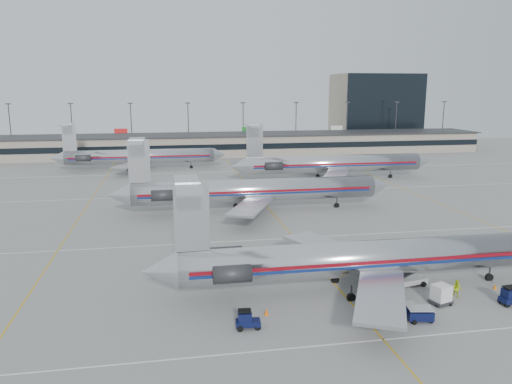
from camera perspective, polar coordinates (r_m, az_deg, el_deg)
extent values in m
plane|color=gray|center=(57.86, 6.90, -8.09)|extent=(260.00, 260.00, 0.00)
cube|color=silver|center=(66.98, 4.39, -5.26)|extent=(160.00, 0.15, 0.02)
cube|color=gray|center=(151.74, -4.03, 5.42)|extent=(160.00, 16.00, 6.00)
cube|color=black|center=(143.72, -3.67, 5.15)|extent=(160.00, 0.20, 1.60)
cube|color=#2D2D30|center=(151.44, -4.04, 6.58)|extent=(162.00, 17.00, 0.30)
cylinder|color=#38383D|center=(170.86, -26.25, 6.47)|extent=(0.30, 0.30, 15.00)
cube|color=#2D2D30|center=(170.49, -26.48, 9.00)|extent=(1.60, 0.40, 0.35)
cylinder|color=#38383D|center=(166.85, -20.27, 6.85)|extent=(0.30, 0.30, 15.00)
cube|color=#2D2D30|center=(166.48, -20.45, 9.45)|extent=(1.60, 0.40, 0.35)
cylinder|color=#38383D|center=(164.73, -14.05, 7.16)|extent=(0.30, 0.30, 15.00)
cube|color=#2D2D30|center=(164.35, -14.18, 9.80)|extent=(1.60, 0.40, 0.35)
cylinder|color=#38383D|center=(164.55, -7.73, 7.40)|extent=(0.30, 0.30, 15.00)
cube|color=#2D2D30|center=(164.18, -7.81, 10.04)|extent=(1.60, 0.40, 0.35)
cylinder|color=#38383D|center=(166.34, -1.48, 7.55)|extent=(0.30, 0.30, 15.00)
cube|color=#2D2D30|center=(165.97, -1.49, 10.16)|extent=(1.60, 0.40, 0.35)
cylinder|color=#38383D|center=(170.03, 4.58, 7.60)|extent=(0.30, 0.30, 15.00)
cube|color=#2D2D30|center=(169.66, 4.62, 10.16)|extent=(1.60, 0.40, 0.35)
cylinder|color=#38383D|center=(175.49, 10.32, 7.58)|extent=(0.30, 0.30, 15.00)
cube|color=#2D2D30|center=(175.13, 10.42, 10.06)|extent=(1.60, 0.40, 0.35)
cylinder|color=#38383D|center=(182.57, 15.67, 7.49)|extent=(0.30, 0.30, 15.00)
cube|color=#2D2D30|center=(182.23, 15.80, 9.87)|extent=(1.60, 0.40, 0.35)
cylinder|color=#38383D|center=(191.09, 20.57, 7.35)|extent=(0.30, 0.30, 15.00)
cube|color=#2D2D30|center=(190.76, 20.74, 9.62)|extent=(1.60, 0.40, 0.35)
cube|color=tan|center=(196.42, 13.44, 9.33)|extent=(30.00, 20.00, 25.00)
cylinder|color=silver|center=(50.53, 13.03, -7.34)|extent=(37.54, 3.47, 3.47)
cone|color=silver|center=(46.66, -11.05, -8.86)|extent=(3.38, 3.47, 3.47)
cube|color=maroon|center=(48.98, 13.84, -7.82)|extent=(35.66, 0.05, 0.33)
cube|color=navy|center=(49.10, 13.82, -8.23)|extent=(35.66, 0.05, 0.26)
cube|color=silver|center=(55.97, 8.55, -6.29)|extent=(8.73, 12.72, 0.30)
cube|color=silver|center=(44.53, 14.08, -11.33)|extent=(8.73, 12.72, 0.30)
cube|color=silver|center=(45.22, -7.36, -2.86)|extent=(3.19, 0.23, 6.38)
cube|color=silver|center=(44.55, -7.82, 0.87)|extent=(2.25, 9.85, 0.17)
cylinder|color=#2D2D30|center=(49.36, -3.55, -7.16)|extent=(3.38, 1.60, 1.60)
cylinder|color=#2D2D30|center=(44.37, -2.72, -9.36)|extent=(3.38, 1.60, 1.60)
cylinder|color=#2D2D30|center=(57.65, 25.13, -8.41)|extent=(0.19, 0.19, 1.55)
cylinder|color=#2D2D30|center=(48.45, 10.83, -11.26)|extent=(0.19, 0.19, 1.55)
cylinder|color=#2D2D30|center=(52.36, 9.05, -9.41)|extent=(0.19, 0.19, 1.55)
cylinder|color=black|center=(57.79, 25.10, -8.83)|extent=(0.84, 0.28, 0.84)
cylinder|color=silver|center=(80.60, -0.01, 0.20)|extent=(39.43, 3.65, 3.65)
cone|color=silver|center=(86.88, 13.94, 0.70)|extent=(3.15, 3.65, 3.65)
cone|color=silver|center=(79.70, -15.40, -0.35)|extent=(3.55, 3.65, 3.65)
cube|color=maroon|center=(78.80, 0.23, 0.05)|extent=(37.45, 0.05, 0.34)
cube|color=navy|center=(78.88, 0.23, -0.23)|extent=(37.45, 0.05, 0.28)
cube|color=silver|center=(87.16, -2.10, 0.41)|extent=(9.17, 13.36, 0.32)
cube|color=silver|center=(73.84, -0.56, -1.65)|extent=(9.17, 13.36, 0.32)
cube|color=silver|center=(78.59, -13.23, 3.43)|extent=(3.35, 0.25, 6.70)
cube|color=silver|center=(78.23, -13.56, 5.70)|extent=(2.37, 10.35, 0.18)
cylinder|color=#2D2D30|center=(82.06, -10.58, 0.42)|extent=(3.55, 1.68, 1.68)
cylinder|color=#2D2D30|center=(76.55, -10.59, -0.39)|extent=(3.55, 1.68, 1.68)
cylinder|color=#2D2D30|center=(84.66, 9.22, -1.22)|extent=(0.20, 0.20, 1.63)
cylinder|color=#2D2D30|center=(78.43, -1.83, -2.10)|extent=(0.20, 0.20, 1.63)
cylinder|color=#2D2D30|center=(82.98, -2.31, -1.33)|extent=(0.20, 0.20, 1.63)
cylinder|color=black|center=(84.76, 9.21, -1.52)|extent=(0.89, 0.30, 0.89)
cylinder|color=silver|center=(110.17, 8.97, 3.22)|extent=(38.48, 3.75, 3.75)
cone|color=silver|center=(118.65, 18.55, 3.35)|extent=(3.24, 3.75, 3.75)
cone|color=silver|center=(105.17, -1.95, 2.96)|extent=(3.65, 3.75, 3.75)
cube|color=maroon|center=(108.39, 9.30, 3.15)|extent=(36.56, 0.05, 0.35)
cube|color=navy|center=(108.45, 9.29, 2.94)|extent=(36.56, 0.05, 0.28)
cube|color=silver|center=(116.35, 6.87, 3.22)|extent=(9.42, 13.73, 0.32)
cube|color=silver|center=(103.05, 9.17, 2.06)|extent=(9.42, 13.73, 0.32)
cube|color=silver|center=(105.03, -0.16, 5.87)|extent=(3.44, 0.25, 6.89)
cube|color=silver|center=(104.70, -0.33, 7.64)|extent=(2.43, 10.63, 0.18)
cylinder|color=#2D2D30|center=(109.12, 1.41, 3.44)|extent=(3.65, 1.72, 1.72)
cylinder|color=#2D2D30|center=(103.54, 2.06, 2.99)|extent=(3.65, 1.72, 1.72)
cylinder|color=#2D2D30|center=(115.56, 15.11, 1.99)|extent=(0.20, 0.20, 1.67)
cylinder|color=#2D2D30|center=(107.36, 7.81, 1.57)|extent=(0.20, 0.20, 1.67)
cylinder|color=#2D2D30|center=(111.92, 7.05, 2.00)|extent=(0.20, 0.20, 1.67)
cylinder|color=black|center=(115.64, 15.09, 1.75)|extent=(0.91, 0.30, 0.91)
cylinder|color=silver|center=(125.79, -13.02, 3.98)|extent=(35.68, 3.47, 3.47)
cone|color=silver|center=(126.33, -4.21, 4.28)|extent=(3.00, 3.47, 3.47)
cone|color=silver|center=(128.24, -21.78, 3.59)|extent=(3.38, 3.47, 3.47)
cube|color=maroon|center=(124.04, -13.06, 3.94)|extent=(33.90, 0.05, 0.33)
cube|color=navy|center=(124.09, -13.05, 3.77)|extent=(33.90, 0.05, 0.26)
cube|color=silver|center=(132.52, -13.69, 3.92)|extent=(8.73, 12.73, 0.30)
cube|color=silver|center=(119.53, -14.04, 3.09)|extent=(8.73, 12.73, 0.30)
cube|color=silver|center=(127.12, -20.58, 5.86)|extent=(3.19, 0.23, 6.38)
cube|color=silver|center=(126.94, -20.80, 7.20)|extent=(2.25, 9.86, 0.17)
cylinder|color=#2D2D30|center=(129.70, -18.80, 4.01)|extent=(3.38, 1.60, 1.60)
cylinder|color=#2D2D30|center=(124.45, -19.15, 3.69)|extent=(3.38, 1.60, 1.60)
cylinder|color=#2D2D30|center=(126.14, -7.42, 3.05)|extent=(0.19, 0.19, 1.55)
cylinder|color=#2D2D30|center=(124.09, -14.31, 2.64)|extent=(0.19, 0.19, 1.55)
cylinder|color=#2D2D30|center=(128.53, -14.18, 2.95)|extent=(0.19, 0.19, 1.55)
cylinder|color=black|center=(126.20, -7.41, 2.85)|extent=(0.85, 0.28, 0.85)
cube|color=#090E33|center=(42.68, -0.91, -14.73)|extent=(2.09, 1.14, 0.46)
cube|color=#090E33|center=(42.40, -1.29, -14.08)|extent=(1.16, 0.99, 0.83)
cube|color=black|center=(42.16, -1.30, -13.41)|extent=(1.11, 0.94, 0.07)
cylinder|color=black|center=(43.31, -0.02, -14.68)|extent=(0.52, 0.17, 0.52)
cylinder|color=black|center=(42.50, 0.21, -15.22)|extent=(0.52, 0.17, 0.52)
cylinder|color=black|center=(43.10, -2.01, -14.82)|extent=(0.52, 0.17, 0.52)
cylinder|color=black|center=(42.28, -1.83, -15.37)|extent=(0.52, 0.17, 0.52)
cube|color=#090E33|center=(47.22, 13.04, -12.37)|extent=(2.16, 1.69, 0.44)
cube|color=#090E33|center=(46.91, 12.77, -11.82)|extent=(1.32, 1.24, 0.79)
cube|color=black|center=(46.70, 12.80, -11.23)|extent=(1.27, 1.18, 0.07)
cylinder|color=black|center=(47.94, 13.61, -12.33)|extent=(0.49, 0.16, 0.49)
cylinder|color=black|center=(47.22, 14.04, -12.74)|extent=(0.49, 0.16, 0.49)
cylinder|color=black|center=(47.42, 12.02, -12.53)|extent=(0.49, 0.16, 0.49)
cylinder|color=black|center=(46.69, 12.43, -12.95)|extent=(0.49, 0.16, 0.49)
cube|color=#090E33|center=(52.50, 27.19, -10.83)|extent=(2.29, 1.34, 0.49)
cube|color=#090E33|center=(52.12, 26.99, -10.27)|extent=(1.30, 1.12, 0.89)
cube|color=black|center=(51.91, 27.05, -9.66)|extent=(1.24, 1.07, 0.08)
cylinder|color=black|center=(52.50, 26.14, -11.04)|extent=(0.55, 0.18, 0.55)
cylinder|color=black|center=(51.78, 26.79, -11.42)|extent=(0.55, 0.18, 0.55)
cube|color=#090E33|center=(46.09, 18.21, -13.12)|extent=(2.32, 1.79, 0.77)
cube|color=#9A9A9A|center=(45.87, 18.25, -12.50)|extent=(2.32, 1.79, 0.07)
cylinder|color=black|center=(47.09, 18.66, -13.15)|extent=(0.40, 0.15, 0.40)
cylinder|color=black|center=(46.14, 19.40, -13.74)|extent=(0.40, 0.15, 0.40)
cylinder|color=black|center=(46.40, 16.95, -13.42)|extent=(0.40, 0.15, 0.40)
cylinder|color=black|center=(45.44, 17.66, -14.02)|extent=(0.40, 0.15, 0.40)
cube|color=#090E33|center=(47.13, 16.64, -12.61)|extent=(1.84, 1.39, 0.62)
cube|color=#9A9A9A|center=(46.95, 16.67, -12.12)|extent=(1.84, 1.39, 0.05)
cylinder|color=black|center=(47.92, 17.03, -12.65)|extent=(0.32, 0.12, 0.32)
cylinder|color=black|center=(47.14, 17.58, -13.10)|extent=(0.32, 0.12, 0.32)
cylinder|color=black|center=(47.40, 15.66, -12.85)|extent=(0.32, 0.12, 0.32)
cylinder|color=black|center=(46.61, 16.19, -13.31)|extent=(0.32, 0.12, 0.32)
cube|color=#2D2D30|center=(50.13, 20.33, -11.66)|extent=(2.10, 1.91, 0.29)
cube|color=silver|center=(49.80, 20.41, -10.73)|extent=(1.80, 1.73, 1.47)
cylinder|color=black|center=(50.98, 20.66, -11.44)|extent=(0.23, 0.12, 0.23)
cylinder|color=black|center=(50.06, 21.36, -11.93)|extent=(0.23, 0.12, 0.23)
cylinder|color=black|center=(50.32, 19.29, -11.65)|extent=(0.23, 0.12, 0.23)
cylinder|color=black|center=(49.39, 19.97, -12.15)|extent=(0.23, 0.12, 0.23)
cube|color=#9A9A9A|center=(53.45, 17.04, -9.70)|extent=(3.98, 2.08, 0.53)
cube|color=#2D2D30|center=(53.32, 17.73, -8.41)|extent=(3.95, 1.67, 1.35)
cylinder|color=black|center=(54.61, 18.04, -9.53)|extent=(0.53, 0.17, 0.53)
cylinder|color=black|center=(53.67, 18.63, -9.95)|extent=(0.53, 0.17, 0.53)
cylinder|color=black|center=(53.42, 15.42, -9.85)|extent=(0.53, 0.17, 0.53)
cylinder|color=black|center=(52.45, 15.97, -10.29)|extent=(0.53, 0.17, 0.53)
imported|color=#78C112|center=(49.92, 12.25, -10.49)|extent=(0.73, 0.75, 1.74)
imported|color=#AFC913|center=(51.81, 21.99, -10.25)|extent=(1.09, 1.05, 1.77)
cone|color=#E56207|center=(55.70, 25.66, -9.71)|extent=(0.45, 0.45, 0.53)
cone|color=#E56207|center=(45.06, 1.21, -13.51)|extent=(0.57, 0.57, 0.61)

